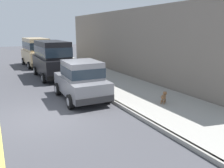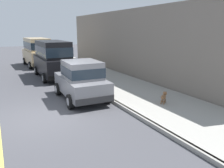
{
  "view_description": "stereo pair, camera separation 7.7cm",
  "coord_description": "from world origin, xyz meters",
  "px_view_note": "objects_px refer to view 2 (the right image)",
  "views": [
    {
      "loc": [
        -1.54,
        -8.53,
        3.31
      ],
      "look_at": [
        3.22,
        0.41,
        0.85
      ],
      "focal_mm": 36.36,
      "sensor_mm": 36.0,
      "label": 1
    },
    {
      "loc": [
        -1.47,
        -8.56,
        3.31
      ],
      "look_at": [
        3.22,
        0.41,
        0.85
      ],
      "focal_mm": 36.36,
      "sensor_mm": 36.0,
      "label": 2
    }
  ],
  "objects_px": {
    "dog_brown": "(164,97)",
    "car_black_van": "(53,57)",
    "car_tan_van": "(37,51)",
    "car_grey_hatchback": "(81,80)"
  },
  "relations": [
    {
      "from": "car_grey_hatchback",
      "to": "car_tan_van",
      "type": "relative_size",
      "value": 0.78
    },
    {
      "from": "car_tan_van",
      "to": "dog_brown",
      "type": "relative_size",
      "value": 7.9
    },
    {
      "from": "dog_brown",
      "to": "car_black_van",
      "type": "bearing_deg",
      "value": 108.4
    },
    {
      "from": "car_black_van",
      "to": "car_grey_hatchback",
      "type": "bearing_deg",
      "value": -90.66
    },
    {
      "from": "car_tan_van",
      "to": "dog_brown",
      "type": "bearing_deg",
      "value": -78.61
    },
    {
      "from": "car_black_van",
      "to": "car_tan_van",
      "type": "xyz_separation_m",
      "value": [
        -0.07,
        5.78,
        0.0
      ]
    },
    {
      "from": "car_black_van",
      "to": "dog_brown",
      "type": "xyz_separation_m",
      "value": [
        2.79,
        -8.37,
        -0.97
      ]
    },
    {
      "from": "car_black_van",
      "to": "dog_brown",
      "type": "bearing_deg",
      "value": -71.6
    },
    {
      "from": "car_grey_hatchback",
      "to": "car_black_van",
      "type": "xyz_separation_m",
      "value": [
        0.07,
        5.8,
        0.42
      ]
    },
    {
      "from": "car_tan_van",
      "to": "car_grey_hatchback",
      "type": "bearing_deg",
      "value": -90.01
    }
  ]
}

